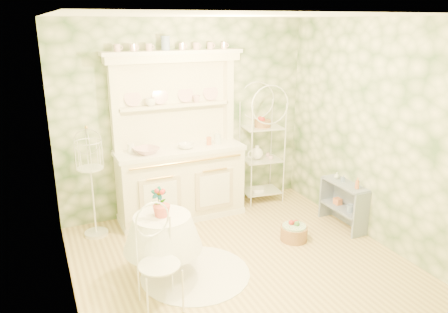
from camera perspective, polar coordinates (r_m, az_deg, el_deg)
name	(u,v)px	position (r m, az deg, el deg)	size (l,w,h in m)	color
floor	(242,265)	(5.11, 2.36, -13.97)	(3.60, 3.60, 0.00)	#D1BA76
ceiling	(245,16)	(4.37, 2.82, 17.92)	(3.60, 3.60, 0.00)	white
wall_left	(61,175)	(4.12, -20.47, -2.27)	(3.60, 3.60, 0.00)	beige
wall_right	(377,134)	(5.58, 19.36, 2.82)	(3.60, 3.60, 0.00)	beige
wall_back	(186,118)	(6.17, -4.96, 5.05)	(3.60, 3.60, 0.00)	beige
wall_front	(361,220)	(3.16, 17.48, -7.86)	(3.60, 3.60, 0.00)	beige
kitchen_dresser	(179,138)	(5.90, -5.84, 2.40)	(1.87, 0.61, 2.29)	white
bakers_rack	(262,145)	(6.54, 4.99, 1.56)	(0.55, 0.39, 1.77)	white
side_shelf	(343,206)	(6.08, 15.31, -6.30)	(0.24, 0.66, 0.56)	gray
round_table	(163,251)	(4.81, -7.91, -12.09)	(0.56, 0.56, 0.61)	white
cafe_chair	(159,268)	(4.29, -8.44, -14.17)	(0.38, 0.38, 0.85)	white
birdcage_stand	(91,181)	(5.70, -16.92, -3.11)	(0.35, 0.35, 1.47)	white
floor_basket	(294,232)	(5.64, 9.12, -9.67)	(0.35, 0.35, 0.23)	#9E7045
lace_rug	(195,274)	(4.96, -3.76, -15.01)	(1.20, 1.20, 0.01)	white
bowl_floral	(146,153)	(5.74, -10.11, 0.46)	(0.32, 0.32, 0.08)	white
bowl_white	(186,148)	(5.89, -4.96, 1.12)	(0.22, 0.22, 0.07)	white
cup_left	(151,104)	(5.86, -9.58, 6.81)	(0.14, 0.14, 0.11)	white
cup_right	(197,100)	(6.05, -3.61, 7.34)	(0.10, 0.10, 0.10)	white
potted_geranium	(159,203)	(4.59, -8.52, -6.01)	(0.16, 0.11, 0.30)	#3F7238
bottle_amber	(357,184)	(5.78, 17.02, -3.43)	(0.06, 0.06, 0.15)	#CA6F41
bottle_blue	(343,179)	(5.98, 15.30, -2.87)	(0.04, 0.04, 0.09)	#758EB7
bottle_glass	(337,176)	(6.08, 14.51, -2.53)	(0.07, 0.07, 0.09)	silver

